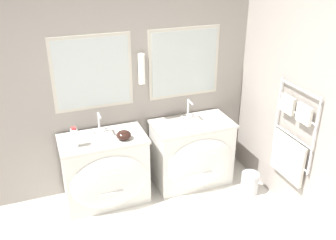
% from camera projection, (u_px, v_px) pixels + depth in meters
% --- Properties ---
extents(wall_back, '(5.02, 0.15, 2.60)m').
position_uv_depth(wall_back, '(105.00, 81.00, 4.04)').
color(wall_back, gray).
rests_on(wall_back, ground_plane).
extents(wall_right, '(0.13, 4.02, 2.60)m').
position_uv_depth(wall_right, '(305.00, 98.00, 3.63)').
color(wall_right, gray).
rests_on(wall_right, ground_plane).
extents(vanity_left, '(0.92, 0.57, 0.79)m').
position_uv_depth(vanity_left, '(106.00, 170.00, 4.09)').
color(vanity_left, silver).
rests_on(vanity_left, ground_plane).
extents(vanity_right, '(0.92, 0.57, 0.79)m').
position_uv_depth(vanity_right, '(193.00, 153.00, 4.42)').
color(vanity_right, silver).
rests_on(vanity_right, ground_plane).
extents(faucet_left, '(0.17, 0.15, 0.24)m').
position_uv_depth(faucet_left, '(99.00, 123.00, 4.00)').
color(faucet_left, silver).
rests_on(faucet_left, vanity_left).
extents(faucet_right, '(0.17, 0.15, 0.24)m').
position_uv_depth(faucet_right, '(189.00, 109.00, 4.34)').
color(faucet_right, silver).
rests_on(faucet_right, vanity_right).
extents(toiletry_bottle, '(0.07, 0.07, 0.22)m').
position_uv_depth(toiletry_bottle, '(75.00, 137.00, 3.75)').
color(toiletry_bottle, silver).
rests_on(toiletry_bottle, vanity_left).
extents(amenity_bowl, '(0.16, 0.16, 0.09)m').
position_uv_depth(amenity_bowl, '(124.00, 135.00, 3.91)').
color(amenity_bowl, black).
rests_on(amenity_bowl, vanity_left).
extents(soap_dish, '(0.12, 0.08, 0.04)m').
position_uv_depth(soap_dish, '(180.00, 129.00, 4.10)').
color(soap_dish, white).
rests_on(soap_dish, vanity_right).
extents(waste_bin, '(0.21, 0.21, 0.25)m').
position_uv_depth(waste_bin, '(250.00, 182.00, 4.35)').
color(waste_bin, '#B7B7BC').
rests_on(waste_bin, ground_plane).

